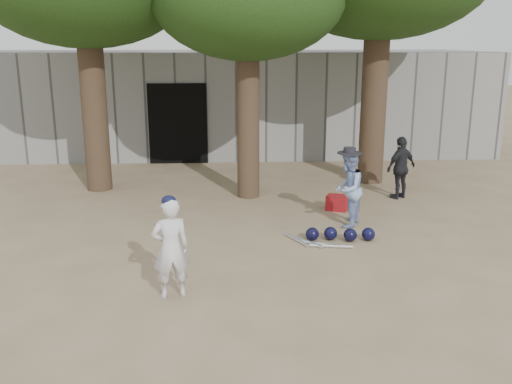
{
  "coord_description": "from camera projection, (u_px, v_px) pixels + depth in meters",
  "views": [
    {
      "loc": [
        0.14,
        -7.91,
        3.34
      ],
      "look_at": [
        0.6,
        1.0,
        0.95
      ],
      "focal_mm": 40.0,
      "sensor_mm": 36.0,
      "label": 1
    }
  ],
  "objects": [
    {
      "name": "ground",
      "position": [
        219.0,
        271.0,
        8.48
      ],
      "size": [
        70.0,
        70.0,
        0.0
      ],
      "primitive_type": "plane",
      "color": "#937C5E",
      "rests_on": "ground"
    },
    {
      "name": "spectator_blue",
      "position": [
        348.0,
        189.0,
        10.39
      ],
      "size": [
        0.77,
        0.84,
        1.4
      ],
      "primitive_type": "imported",
      "rotation": [
        0.0,
        0.0,
        4.27
      ],
      "color": "#89A1D4",
      "rests_on": "ground"
    },
    {
      "name": "bat_pile",
      "position": [
        313.0,
        243.0,
        9.6
      ],
      "size": [
        1.08,
        0.78,
        0.06
      ],
      "color": "silver",
      "rests_on": "ground"
    },
    {
      "name": "helmet_row",
      "position": [
        340.0,
        234.0,
        9.76
      ],
      "size": [
        1.19,
        0.33,
        0.23
      ],
      "color": "black",
      "rests_on": "ground"
    },
    {
      "name": "spectator_dark",
      "position": [
        401.0,
        168.0,
        12.25
      ],
      "size": [
        0.85,
        0.68,
        1.35
      ],
      "primitive_type": "imported",
      "rotation": [
        0.0,
        0.0,
        3.67
      ],
      "color": "black",
      "rests_on": "ground"
    },
    {
      "name": "red_bag",
      "position": [
        337.0,
        203.0,
        11.52
      ],
      "size": [
        0.51,
        0.46,
        0.3
      ],
      "primitive_type": "cube",
      "rotation": [
        0.0,
        0.0,
        -0.4
      ],
      "color": "maroon",
      "rests_on": "ground"
    },
    {
      "name": "back_building",
      "position": [
        222.0,
        100.0,
        18.07
      ],
      "size": [
        16.0,
        5.24,
        3.0
      ],
      "color": "gray",
      "rests_on": "ground"
    },
    {
      "name": "boy_player",
      "position": [
        171.0,
        248.0,
        7.48
      ],
      "size": [
        0.57,
        0.45,
        1.37
      ],
      "primitive_type": "imported",
      "rotation": [
        0.0,
        0.0,
        3.41
      ],
      "color": "silver",
      "rests_on": "ground"
    }
  ]
}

